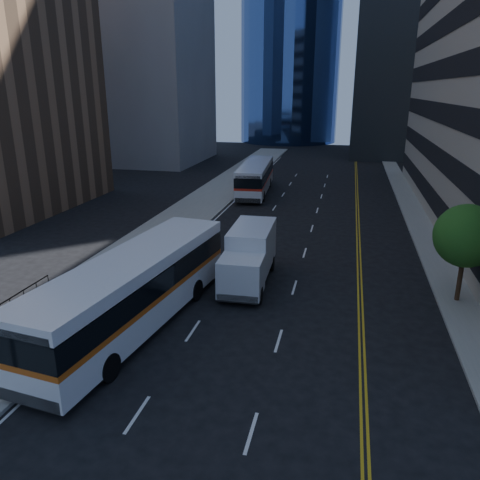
{
  "coord_description": "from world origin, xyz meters",
  "views": [
    {
      "loc": [
        2.97,
        -16.28,
        10.66
      ],
      "look_at": [
        -2.5,
        7.35,
        2.8
      ],
      "focal_mm": 35.0,
      "sensor_mm": 36.0,
      "label": 1
    }
  ],
  "objects_px": {
    "bus_front": "(134,289)",
    "bus_rear": "(255,177)",
    "street_tree": "(467,236)",
    "box_truck": "(249,256)"
  },
  "relations": [
    {
      "from": "bus_front",
      "to": "bus_rear",
      "type": "xyz_separation_m",
      "value": [
        -0.34,
        30.33,
        -0.18
      ]
    },
    {
      "from": "street_tree",
      "to": "box_truck",
      "type": "bearing_deg",
      "value": 179.49
    },
    {
      "from": "bus_rear",
      "to": "street_tree",
      "type": "bearing_deg",
      "value": -61.6
    },
    {
      "from": "street_tree",
      "to": "box_truck",
      "type": "xyz_separation_m",
      "value": [
        -11.13,
        0.1,
        -1.98
      ]
    },
    {
      "from": "bus_rear",
      "to": "bus_front",
      "type": "bearing_deg",
      "value": -93.72
    },
    {
      "from": "bus_front",
      "to": "bus_rear",
      "type": "relative_size",
      "value": 1.11
    },
    {
      "from": "street_tree",
      "to": "box_truck",
      "type": "distance_m",
      "value": 11.31
    },
    {
      "from": "box_truck",
      "to": "street_tree",
      "type": "bearing_deg",
      "value": -2.17
    },
    {
      "from": "street_tree",
      "to": "bus_rear",
      "type": "relative_size",
      "value": 0.41
    },
    {
      "from": "bus_front",
      "to": "bus_rear",
      "type": "bearing_deg",
      "value": 97.96
    }
  ]
}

